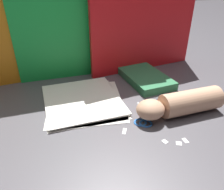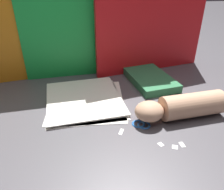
# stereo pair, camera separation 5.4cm
# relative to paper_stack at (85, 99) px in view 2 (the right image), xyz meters

# --- Properties ---
(ground_plane) EXTENTS (6.00, 6.00, 0.00)m
(ground_plane) POSITION_rel_paper_stack_xyz_m (0.09, -0.10, -0.01)
(ground_plane) COLOR #4C494F
(backdrop_panel_left) EXTENTS (0.88, 0.17, 0.51)m
(backdrop_panel_left) POSITION_rel_paper_stack_xyz_m (-0.17, 0.26, 0.25)
(backdrop_panel_left) COLOR orange
(backdrop_panel_left) RESTS_ON ground_plane
(backdrop_panel_center) EXTENTS (0.67, 0.06, 0.59)m
(backdrop_panel_center) POSITION_rel_paper_stack_xyz_m (0.09, 0.26, 0.29)
(backdrop_panel_center) COLOR green
(backdrop_panel_center) RESTS_ON ground_plane
(backdrop_panel_right) EXTENTS (0.54, 0.13, 0.53)m
(backdrop_panel_right) POSITION_rel_paper_stack_xyz_m (0.34, 0.26, 0.26)
(backdrop_panel_right) COLOR red
(backdrop_panel_right) RESTS_ON ground_plane
(paper_stack) EXTENTS (0.31, 0.34, 0.01)m
(paper_stack) POSITION_rel_paper_stack_xyz_m (0.00, 0.00, 0.00)
(paper_stack) COLOR white
(paper_stack) RESTS_ON ground_plane
(book_closed) EXTENTS (0.20, 0.30, 0.03)m
(book_closed) POSITION_rel_paper_stack_xyz_m (0.29, 0.12, 0.01)
(book_closed) COLOR #2D7247
(book_closed) RESTS_ON ground_plane
(scissors) EXTENTS (0.13, 0.15, 0.01)m
(scissors) POSITION_rel_paper_stack_xyz_m (0.18, -0.16, -0.00)
(scissors) COLOR silver
(scissors) RESTS_ON ground_plane
(hand_forearm) EXTENTS (0.31, 0.11, 0.08)m
(hand_forearm) POSITION_rel_paper_stack_xyz_m (0.31, -0.16, 0.04)
(hand_forearm) COLOR tan
(hand_forearm) RESTS_ON ground_plane
(paper_scrap_near) EXTENTS (0.02, 0.02, 0.00)m
(paper_scrap_near) POSITION_rel_paper_stack_xyz_m (0.23, -0.30, -0.01)
(paper_scrap_near) COLOR white
(paper_scrap_near) RESTS_ON ground_plane
(paper_scrap_mid) EXTENTS (0.02, 0.03, 0.00)m
(paper_scrap_mid) POSITION_rel_paper_stack_xyz_m (0.10, -0.21, -0.01)
(paper_scrap_mid) COLOR white
(paper_scrap_mid) RESTS_ON ground_plane
(paper_scrap_far) EXTENTS (0.02, 0.02, 0.00)m
(paper_scrap_far) POSITION_rel_paper_stack_xyz_m (0.20, -0.28, -0.01)
(paper_scrap_far) COLOR white
(paper_scrap_far) RESTS_ON ground_plane
(paper_scrap_side) EXTENTS (0.01, 0.02, 0.00)m
(paper_scrap_side) POSITION_rel_paper_stack_xyz_m (0.26, -0.29, -0.01)
(paper_scrap_side) COLOR white
(paper_scrap_side) RESTS_ON ground_plane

